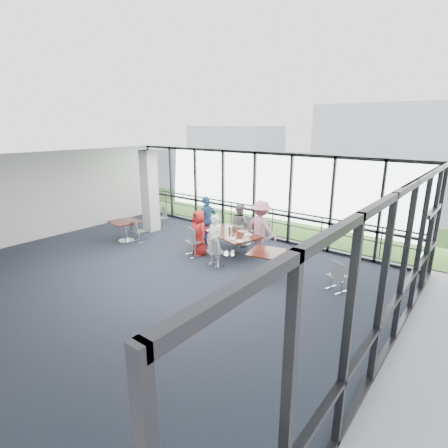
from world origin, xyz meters
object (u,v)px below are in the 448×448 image
Objects in this scene: chair_main_nr at (215,252)px; chair_main_fl at (245,231)px; side_table_right at (267,255)px; chair_main_fr at (262,238)px; chair_spare_lb at (162,218)px; side_table_left at (125,224)px; diner_far_left at (240,225)px; chair_spare_r at (337,276)px; chair_main_nl at (195,242)px; chair_spare_la at (138,231)px; diner_near_left at (199,233)px; main_table at (230,236)px; structural_column at (150,191)px; chair_main_end at (203,230)px; diner_near_right at (214,241)px; diner_far_right at (261,228)px; diner_end at (207,220)px.

chair_main_nr is 2.32m from chair_main_fl.
side_table_right is 1.17× the size of chair_main_fr.
chair_spare_lb is at bearing 9.84° from chair_main_fr.
chair_main_nr is at bearing 2.96° from side_table_left.
diner_far_left is 1.81× the size of chair_spare_r.
chair_spare_la is at bearing -151.68° from chair_main_nl.
diner_near_left is (3.06, 0.64, 0.11)m from side_table_left.
diner_far_left reaches higher than side_table_left.
main_table is 2.06m from side_table_right.
structural_column is 2.84m from chair_main_end.
side_table_right is at bearing 15.09° from diner_near_left.
chair_spare_lb is (-4.81, -0.10, -0.07)m from chair_main_fr.
main_table is 2.52× the size of chair_main_nr.
chair_main_nl is 1.18× the size of chair_spare_r.
chair_spare_lb is (-2.57, 0.35, -0.04)m from chair_main_end.
chair_spare_la is at bearing -149.50° from chair_main_nr.
structural_column is 8.00m from chair_spare_r.
side_table_left is at bearing -172.70° from diner_near_right.
diner_far_right is at bearing 66.63° from chair_main_nl.
structural_column reaches higher than side_table_right.
side_table_right is at bearing -177.88° from chair_spare_lb.
diner_end is at bearing 85.15° from chair_main_end.
chair_main_nl is (-0.50, -1.78, -0.26)m from diner_far_left.
diner_near_right is at bearing -4.23° from diner_near_left.
side_table_left is 2.09m from chair_spare_lb.
side_table_right is 5.27m from chair_spare_la.
diner_near_right reaches higher than side_table_left.
chair_spare_r is at bearing 28.47° from chair_main_nl.
side_table_right is 2.81m from diner_far_left.
side_table_left is (0.31, -1.48, -0.95)m from structural_column.
diner_far_right is 2.20× the size of chair_spare_lb.
chair_spare_lb is (-3.36, 1.42, -0.34)m from diner_near_left.
chair_main_end reaches higher than side_table_left.
chair_spare_lb is (-4.89, 0.10, -0.49)m from diner_far_right.
diner_far_right reaches higher than chair_main_fl.
side_table_left is at bearing -175.04° from side_table_right.
diner_far_right reaches higher than diner_far_left.
chair_spare_la is (-3.07, -2.02, -0.34)m from diner_far_left.
diner_end is 1.78× the size of chair_main_nl.
structural_column reaches higher than side_table_left.
side_table_right is 2.92m from chair_main_fl.
diner_far_left is at bearing 125.33° from diner_end.
structural_column reaches higher than diner_near_left.
diner_far_left is 1.66× the size of chair_main_end.
chair_spare_lb is at bearing 109.80° from chair_spare_la.
diner_near_left is at bearing 82.33° from chair_main_fl.
chair_main_nl is at bearing -117.34° from main_table.
diner_end is (-0.53, 1.00, 0.11)m from diner_near_left.
chair_spare_r is at bearing -171.75° from chair_spare_lb.
diner_far_right is at bearing 5.43° from structural_column.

